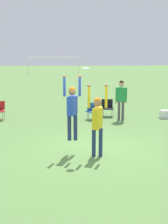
{
  "coord_description": "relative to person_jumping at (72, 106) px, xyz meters",
  "views": [
    {
      "loc": [
        -0.94,
        -9.67,
        3.17
      ],
      "look_at": [
        -0.28,
        -0.14,
        1.3
      ],
      "focal_mm": 50.0,
      "sensor_mm": 36.0,
      "label": 1
    }
  ],
  "objects": [
    {
      "name": "ground_plane",
      "position": [
        0.65,
        0.28,
        -1.52
      ],
      "size": [
        120.0,
        120.0,
        0.0
      ],
      "primitive_type": "plane",
      "color": "#608C47"
    },
    {
      "name": "soccer_goal",
      "position": [
        -1.47,
        34.49,
        0.33
      ],
      "size": [
        7.1,
        0.1,
        2.35
      ],
      "color": "white",
      "rests_on": "ground_plane"
    },
    {
      "name": "person_spectator_near",
      "position": [
        2.39,
        4.57,
        -0.37
      ],
      "size": [
        0.56,
        0.34,
        1.87
      ],
      "rotation": [
        0.0,
        0.0,
        -0.4
      ],
      "color": "#4C4C51",
      "rests_on": "ground_plane"
    },
    {
      "name": "camping_chair_1",
      "position": [
        1.92,
        5.64,
        -1.03
      ],
      "size": [
        0.64,
        0.67,
        0.83
      ],
      "rotation": [
        0.0,
        0.0,
        2.98
      ],
      "color": "gray",
      "rests_on": "ground_plane"
    },
    {
      "name": "person_jumping",
      "position": [
        0.0,
        0.0,
        0.0
      ],
      "size": [
        0.57,
        0.46,
        2.05
      ],
      "rotation": [
        0.0,
        0.0,
        1.17
      ],
      "color": "navy",
      "rests_on": "ground_plane"
    },
    {
      "name": "camping_chair_2",
      "position": [
        1.12,
        5.0,
        -1.07
      ],
      "size": [
        0.7,
        0.75,
        0.78
      ],
      "rotation": [
        0.0,
        0.0,
        3.59
      ],
      "color": "gray",
      "rests_on": "ground_plane"
    },
    {
      "name": "frisbee",
      "position": [
        0.4,
        -0.14,
        1.16
      ],
      "size": [
        0.22,
        0.22,
        0.04
      ],
      "color": "white"
    },
    {
      "name": "person_defending",
      "position": [
        0.74,
        -0.31,
        -0.32
      ],
      "size": [
        0.62,
        0.51,
        2.23
      ],
      "rotation": [
        0.0,
        0.0,
        -1.97
      ],
      "color": "navy",
      "rests_on": "ground_plane"
    },
    {
      "name": "cooler_box",
      "position": [
        4.64,
        4.97,
        -1.32
      ],
      "size": [
        0.52,
        0.38,
        0.38
      ],
      "color": "white",
      "rests_on": "ground_plane"
    }
  ]
}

